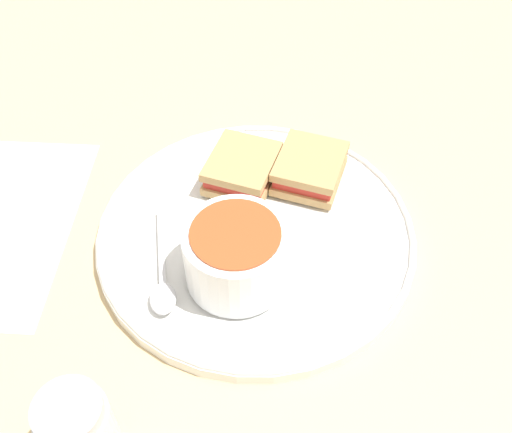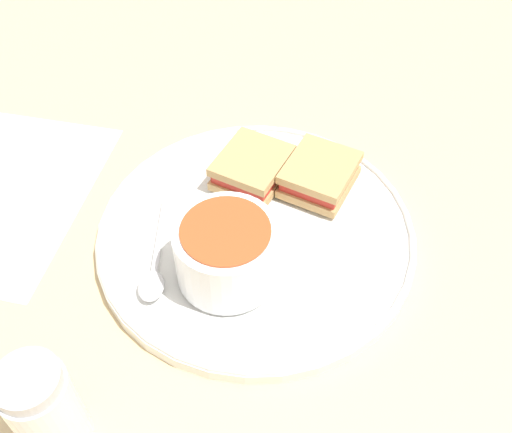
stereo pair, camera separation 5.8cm
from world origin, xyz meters
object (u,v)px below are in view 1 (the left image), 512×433
at_px(sandwich_half_near, 310,168).
at_px(spoon, 163,289).
at_px(soup_bowl, 236,255).
at_px(sandwich_half_far, 242,168).

bearing_deg(sandwich_half_near, spoon, -49.79).
xyz_separation_m(soup_bowl, spoon, (0.01, -0.07, -0.03)).
distance_m(soup_bowl, sandwich_half_far, 0.13).
xyz_separation_m(sandwich_half_near, sandwich_half_far, (-0.01, -0.07, 0.00)).
distance_m(spoon, sandwich_half_near, 0.20).
height_order(sandwich_half_near, sandwich_half_far, same).
xyz_separation_m(spoon, sandwich_half_near, (-0.13, 0.15, 0.01)).
bearing_deg(soup_bowl, sandwich_half_near, 144.20).
height_order(soup_bowl, sandwich_half_near, soup_bowl).
bearing_deg(sandwich_half_near, sandwich_half_far, -95.34).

